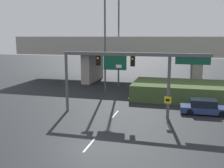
{
  "coord_description": "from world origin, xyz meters",
  "views": [
    {
      "loc": [
        5.85,
        -15.83,
        7.5
      ],
      "look_at": [
        0.0,
        6.88,
        3.23
      ],
      "focal_mm": 42.0,
      "sensor_mm": 36.0,
      "label": 1
    }
  ],
  "objects": [
    {
      "name": "ground_plane",
      "position": [
        0.0,
        0.0,
        0.0
      ],
      "size": [
        160.0,
        160.0,
        0.0
      ],
      "primitive_type": "plane",
      "color": "black"
    },
    {
      "name": "speed_limit_sign",
      "position": [
        5.03,
        6.82,
        1.57
      ],
      "size": [
        0.6,
        0.11,
        2.41
      ],
      "color": "#4C4C4C",
      "rests_on": "ground"
    },
    {
      "name": "grass_embankment",
      "position": [
        6.5,
        16.76,
        0.96
      ],
      "size": [
        12.19,
        7.21,
        1.92
      ],
      "color": "#42562D",
      "rests_on": "ground"
    },
    {
      "name": "parked_sedan_near_right",
      "position": [
        8.44,
        10.44,
        0.67
      ],
      "size": [
        4.73,
        1.88,
        1.45
      ],
      "rotation": [
        0.0,
        0.0,
        0.02
      ],
      "color": "navy",
      "rests_on": "ground"
    },
    {
      "name": "lane_markings",
      "position": [
        0.0,
        12.06,
        0.0
      ],
      "size": [
        0.14,
        25.53,
        0.01
      ],
      "color": "silver",
      "rests_on": "ground"
    },
    {
      "name": "overpass_bridge",
      "position": [
        0.0,
        26.29,
        5.26
      ],
      "size": [
        39.48,
        9.66,
        7.47
      ],
      "color": "#A39E93",
      "rests_on": "ground"
    },
    {
      "name": "highway_light_pole_far",
      "position": [
        -3.95,
        18.42,
        7.78
      ],
      "size": [
        0.7,
        0.36,
        14.81
      ],
      "color": "#515456",
      "rests_on": "ground"
    },
    {
      "name": "highway_light_pole_near",
      "position": [
        -2.98,
        22.39,
        9.37
      ],
      "size": [
        0.7,
        0.36,
        17.98
      ],
      "color": "#515456",
      "rests_on": "ground"
    },
    {
      "name": "signal_gantry",
      "position": [
        1.16,
        8.08,
        4.82
      ],
      "size": [
        13.77,
        0.44,
        6.04
      ],
      "color": "#515456",
      "rests_on": "ground"
    }
  ]
}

